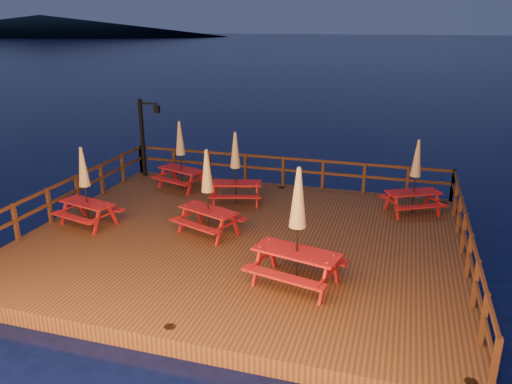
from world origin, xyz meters
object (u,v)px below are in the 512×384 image
picnic_table_0 (208,191)px  lamp_post (146,131)px  picnic_table_2 (85,185)px  picnic_table_1 (415,176)px

picnic_table_0 → lamp_post: bearing=154.9°
lamp_post → picnic_table_2: size_ratio=1.26×
picnic_table_0 → picnic_table_2: 3.70m
lamp_post → picnic_table_1: bearing=-7.1°
lamp_post → picnic_table_1: 10.07m
picnic_table_1 → picnic_table_2: bearing=174.3°
picnic_table_2 → picnic_table_1: bearing=36.4°
lamp_post → picnic_table_1: size_ratio=1.26×
picnic_table_1 → picnic_table_0: bearing=-176.8°
picnic_table_0 → picnic_table_2: bearing=-152.2°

